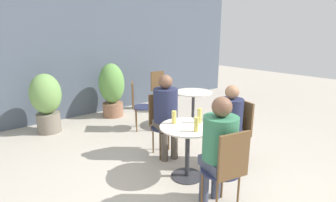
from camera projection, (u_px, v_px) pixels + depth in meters
name	position (u px, v px, depth m)	size (l,w,h in m)	color
ground_plane	(187.00, 191.00, 3.20)	(20.00, 20.00, 0.00)	#B2A899
storefront_wall	(68.00, 50.00, 5.63)	(10.00, 0.06, 3.00)	#4C5666
cafe_table_near	(188.00, 139.00, 3.39)	(0.73, 0.73, 0.72)	#2D2D33
cafe_table_far	(193.00, 100.00, 5.30)	(0.75, 0.75, 0.72)	#2D2D33
bistro_chair_0	(227.00, 165.00, 2.67)	(0.44, 0.46, 0.95)	#232847
bistro_chair_1	(238.00, 128.00, 3.72)	(0.46, 0.44, 0.95)	#232847
bistro_chair_2	(162.00, 119.00, 4.09)	(0.44, 0.46, 0.95)	#232847
bistro_chair_3	(159.00, 87.00, 6.42)	(0.43, 0.44, 0.95)	#232847
bistro_chair_4	(138.00, 102.00, 5.09)	(0.48, 0.47, 0.95)	#232847
seated_person_0	(219.00, 144.00, 2.76)	(0.39, 0.42, 1.26)	#42475B
seated_person_1	(229.00, 119.00, 3.62)	(0.38, 0.35, 1.19)	brown
seated_person_2	(166.00, 110.00, 3.91)	(0.38, 0.41, 1.28)	brown
beer_glass_0	(196.00, 124.00, 3.14)	(0.06, 0.06, 0.18)	#DBC65B
beer_glass_1	(199.00, 116.00, 3.44)	(0.06, 0.06, 0.20)	#DBC65B
beer_glass_2	(174.00, 117.00, 3.42)	(0.06, 0.06, 0.17)	#DBC65B
potted_plant_0	(46.00, 100.00, 4.94)	(0.57, 0.57, 1.14)	slate
potted_plant_1	(112.00, 88.00, 5.90)	(0.57, 0.57, 1.21)	#93664C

